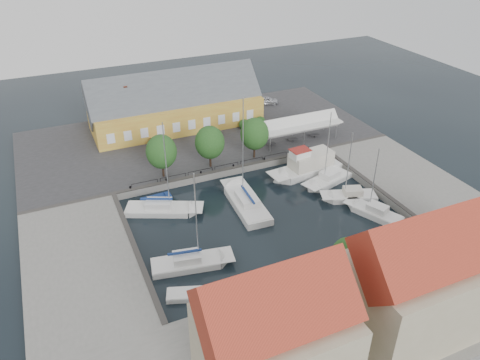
{
  "coord_description": "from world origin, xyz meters",
  "views": [
    {
      "loc": [
        -22.18,
        -43.88,
        33.84
      ],
      "look_at": [
        0.0,
        6.0,
        1.5
      ],
      "focal_mm": 35.0,
      "sensor_mm": 36.0,
      "label": 1
    }
  ],
  "objects_px": {
    "west_boat_a": "(162,210)",
    "launch_sw": "(189,296)",
    "east_boat_b": "(350,197)",
    "trawler": "(307,167)",
    "car_red": "(157,146)",
    "east_boat_a": "(328,181)",
    "warehouse": "(172,106)",
    "launch_nw": "(156,200)",
    "tent_canopy": "(299,125)",
    "center_sailboat": "(246,204)",
    "east_boat_c": "(374,214)",
    "west_boat_d": "(190,264)",
    "car_silver": "(267,100)"
  },
  "relations": [
    {
      "from": "west_boat_a",
      "to": "launch_sw",
      "type": "bearing_deg",
      "value": -96.19
    },
    {
      "from": "launch_sw",
      "to": "east_boat_b",
      "type": "bearing_deg",
      "value": 18.37
    },
    {
      "from": "trawler",
      "to": "west_boat_a",
      "type": "distance_m",
      "value": 22.03
    },
    {
      "from": "trawler",
      "to": "east_boat_b",
      "type": "relative_size",
      "value": 1.13
    },
    {
      "from": "car_red",
      "to": "east_boat_a",
      "type": "height_order",
      "value": "east_boat_a"
    },
    {
      "from": "trawler",
      "to": "west_boat_a",
      "type": "bearing_deg",
      "value": -177.16
    },
    {
      "from": "warehouse",
      "to": "east_boat_a",
      "type": "height_order",
      "value": "east_boat_a"
    },
    {
      "from": "warehouse",
      "to": "launch_nw",
      "type": "distance_m",
      "value": 22.68
    },
    {
      "from": "tent_canopy",
      "to": "center_sailboat",
      "type": "xyz_separation_m",
      "value": [
        -14.95,
        -12.52,
        -3.32
      ]
    },
    {
      "from": "trawler",
      "to": "car_red",
      "type": "bearing_deg",
      "value": 142.5
    },
    {
      "from": "car_red",
      "to": "east_boat_c",
      "type": "xyz_separation_m",
      "value": [
        20.51,
        -26.76,
        -1.52
      ]
    },
    {
      "from": "center_sailboat",
      "to": "east_boat_a",
      "type": "height_order",
      "value": "center_sailboat"
    },
    {
      "from": "west_boat_d",
      "to": "trawler",
      "type": "bearing_deg",
      "value": 29.21
    },
    {
      "from": "car_red",
      "to": "trawler",
      "type": "height_order",
      "value": "trawler"
    },
    {
      "from": "tent_canopy",
      "to": "east_boat_b",
      "type": "xyz_separation_m",
      "value": [
        -1.65,
        -16.62,
        -3.42
      ]
    },
    {
      "from": "car_red",
      "to": "west_boat_a",
      "type": "height_order",
      "value": "west_boat_a"
    },
    {
      "from": "tent_canopy",
      "to": "car_red",
      "type": "height_order",
      "value": "tent_canopy"
    },
    {
      "from": "east_boat_a",
      "to": "east_boat_b",
      "type": "height_order",
      "value": "east_boat_a"
    },
    {
      "from": "warehouse",
      "to": "east_boat_a",
      "type": "xyz_separation_m",
      "value": [
        14.65,
        -25.64,
        -4.17
      ]
    },
    {
      "from": "east_boat_a",
      "to": "east_boat_b",
      "type": "relative_size",
      "value": 1.11
    },
    {
      "from": "center_sailboat",
      "to": "west_boat_a",
      "type": "bearing_deg",
      "value": 163.24
    },
    {
      "from": "center_sailboat",
      "to": "launch_nw",
      "type": "bearing_deg",
      "value": 150.37
    },
    {
      "from": "launch_nw",
      "to": "east_boat_a",
      "type": "bearing_deg",
      "value": -12.45
    },
    {
      "from": "car_red",
      "to": "warehouse",
      "type": "bearing_deg",
      "value": 63.5
    },
    {
      "from": "launch_sw",
      "to": "center_sailboat",
      "type": "bearing_deg",
      "value": 46.22
    },
    {
      "from": "east_boat_a",
      "to": "west_boat_a",
      "type": "xyz_separation_m",
      "value": [
        -23.29,
        2.35,
        0.01
      ]
    },
    {
      "from": "east_boat_c",
      "to": "warehouse",
      "type": "bearing_deg",
      "value": 113.99
    },
    {
      "from": "tent_canopy",
      "to": "center_sailboat",
      "type": "height_order",
      "value": "center_sailboat"
    },
    {
      "from": "warehouse",
      "to": "trawler",
      "type": "xyz_separation_m",
      "value": [
        13.36,
        -22.19,
        -3.41
      ]
    },
    {
      "from": "tent_canopy",
      "to": "car_silver",
      "type": "distance_m",
      "value": 16.37
    },
    {
      "from": "west_boat_d",
      "to": "launch_nw",
      "type": "distance_m",
      "value": 14.04
    },
    {
      "from": "warehouse",
      "to": "center_sailboat",
      "type": "distance_m",
      "value": 26.74
    },
    {
      "from": "car_silver",
      "to": "trawler",
      "type": "xyz_separation_m",
      "value": [
        -5.71,
        -24.4,
        -0.73
      ]
    },
    {
      "from": "tent_canopy",
      "to": "launch_nw",
      "type": "relative_size",
      "value": 3.43
    },
    {
      "from": "trawler",
      "to": "east_boat_a",
      "type": "distance_m",
      "value": 3.76
    },
    {
      "from": "car_red",
      "to": "east_boat_c",
      "type": "height_order",
      "value": "east_boat_c"
    },
    {
      "from": "west_boat_a",
      "to": "launch_sw",
      "type": "distance_m",
      "value": 15.68
    },
    {
      "from": "west_boat_a",
      "to": "launch_nw",
      "type": "distance_m",
      "value": 2.82
    },
    {
      "from": "east_boat_b",
      "to": "center_sailboat",
      "type": "bearing_deg",
      "value": 162.88
    },
    {
      "from": "car_silver",
      "to": "east_boat_a",
      "type": "height_order",
      "value": "east_boat_a"
    },
    {
      "from": "warehouse",
      "to": "car_silver",
      "type": "xyz_separation_m",
      "value": [
        19.07,
        2.21,
        -2.68
      ]
    },
    {
      "from": "west_boat_d",
      "to": "east_boat_b",
      "type": "bearing_deg",
      "value": 9.69
    },
    {
      "from": "tent_canopy",
      "to": "east_boat_c",
      "type": "distance_m",
      "value": 21.32
    },
    {
      "from": "warehouse",
      "to": "east_boat_b",
      "type": "bearing_deg",
      "value": -63.87
    },
    {
      "from": "tent_canopy",
      "to": "west_boat_d",
      "type": "height_order",
      "value": "west_boat_d"
    },
    {
      "from": "car_red",
      "to": "center_sailboat",
      "type": "height_order",
      "value": "center_sailboat"
    },
    {
      "from": "warehouse",
      "to": "center_sailboat",
      "type": "xyz_separation_m",
      "value": [
        1.64,
        -26.38,
        -4.07
      ]
    },
    {
      "from": "east_boat_a",
      "to": "east_boat_c",
      "type": "bearing_deg",
      "value": -84.65
    },
    {
      "from": "trawler",
      "to": "launch_nw",
      "type": "bearing_deg",
      "value": 175.55
    },
    {
      "from": "east_boat_b",
      "to": "east_boat_c",
      "type": "xyz_separation_m",
      "value": [
        0.57,
        -4.39,
        -0.0
      ]
    }
  ]
}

